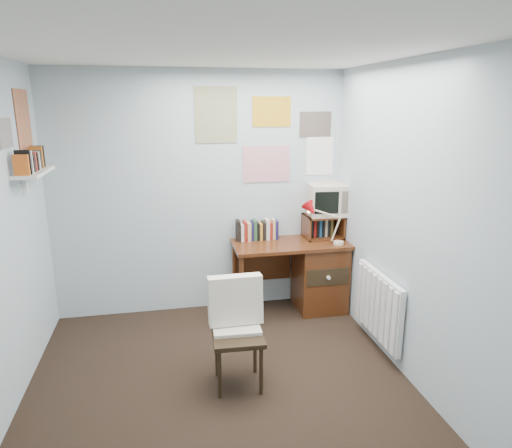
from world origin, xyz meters
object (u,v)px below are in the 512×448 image
at_px(desk, 314,273).
at_px(radiator, 379,306).
at_px(tv_riser, 323,226).
at_px(desk_chair, 238,337).
at_px(desk_lamp, 339,226).
at_px(wall_shelf, 34,172).
at_px(crt_tv, 327,198).

relative_size(desk, radiator, 1.50).
relative_size(desk, tv_riser, 3.00).
bearing_deg(desk, desk_chair, -130.05).
distance_m(desk_chair, desk_lamp, 1.72).
distance_m(desk_lamp, wall_shelf, 2.86).
height_order(desk, radiator, desk).
bearing_deg(crt_tv, desk_lamp, -76.13).
relative_size(desk, crt_tv, 3.16).
xyz_separation_m(desk_lamp, crt_tv, (-0.04, 0.28, 0.24)).
height_order(desk_chair, crt_tv, crt_tv).
height_order(radiator, wall_shelf, wall_shelf).
relative_size(tv_riser, wall_shelf, 0.65).
relative_size(tv_riser, radiator, 0.50).
bearing_deg(desk_chair, tv_riser, 51.83).
xyz_separation_m(desk_chair, crt_tv, (1.19, 1.36, 0.77)).
bearing_deg(radiator, tv_riser, 99.28).
height_order(desk_lamp, radiator, desk_lamp).
bearing_deg(radiator, desk_chair, -167.26).
bearing_deg(tv_riser, desk_chair, -130.69).
bearing_deg(desk, radiator, -72.76).
distance_m(desk, desk_chair, 1.60).
distance_m(desk_chair, tv_riser, 1.83).
xyz_separation_m(crt_tv, radiator, (0.13, -1.06, -0.77)).
height_order(desk_lamp, crt_tv, crt_tv).
xyz_separation_m(tv_riser, wall_shelf, (-2.69, -0.49, 0.74)).
relative_size(desk_lamp, tv_riser, 0.97).
relative_size(desk, desk_lamp, 3.09).
relative_size(desk_chair, crt_tv, 2.20).
bearing_deg(desk_lamp, desk_chair, -139.90).
relative_size(desk_chair, tv_riser, 2.09).
height_order(tv_riser, radiator, tv_riser).
bearing_deg(tv_riser, wall_shelf, -169.68).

